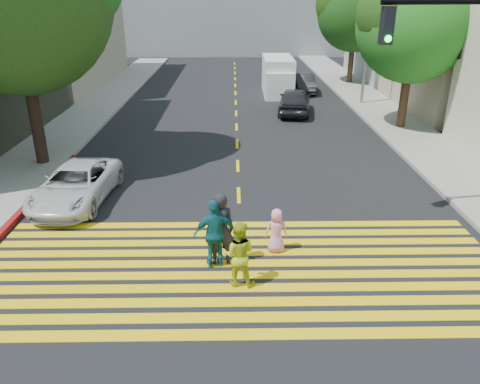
{
  "coord_description": "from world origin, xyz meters",
  "views": [
    {
      "loc": [
        -0.18,
        -8.88,
        6.46
      ],
      "look_at": [
        0.0,
        3.0,
        1.4
      ],
      "focal_mm": 35.0,
      "sensor_mm": 36.0,
      "label": 1
    }
  ],
  "objects_px": {
    "pedestrian_extra": "(215,234)",
    "dark_car_parked": "(304,83)",
    "pedestrian_man": "(220,229)",
    "dark_car_near": "(295,101)",
    "pedestrian_child": "(276,231)",
    "pedestrian_woman": "(238,254)",
    "silver_car": "(283,75)",
    "tree_right_near": "(416,18)",
    "white_sedan": "(76,184)",
    "tree_right_far": "(357,8)",
    "white_van": "(278,77)"
  },
  "relations": [
    {
      "from": "pedestrian_man",
      "to": "silver_car",
      "type": "xyz_separation_m",
      "value": [
        4.26,
        26.59,
        -0.39
      ]
    },
    {
      "from": "white_sedan",
      "to": "dark_car_parked",
      "type": "bearing_deg",
      "value": 65.37
    },
    {
      "from": "tree_right_far",
      "to": "pedestrian_extra",
      "type": "distance_m",
      "value": 28.15
    },
    {
      "from": "pedestrian_child",
      "to": "white_sedan",
      "type": "distance_m",
      "value": 7.21
    },
    {
      "from": "pedestrian_woman",
      "to": "white_van",
      "type": "height_order",
      "value": "white_van"
    },
    {
      "from": "tree_right_near",
      "to": "pedestrian_woman",
      "type": "relative_size",
      "value": 4.83
    },
    {
      "from": "pedestrian_child",
      "to": "pedestrian_extra",
      "type": "distance_m",
      "value": 1.78
    },
    {
      "from": "pedestrian_extra",
      "to": "silver_car",
      "type": "relative_size",
      "value": 0.45
    },
    {
      "from": "pedestrian_extra",
      "to": "dark_car_parked",
      "type": "height_order",
      "value": "pedestrian_extra"
    },
    {
      "from": "white_van",
      "to": "pedestrian_child",
      "type": "bearing_deg",
      "value": -94.22
    },
    {
      "from": "dark_car_parked",
      "to": "dark_car_near",
      "type": "bearing_deg",
      "value": -104.14
    },
    {
      "from": "tree_right_near",
      "to": "dark_car_near",
      "type": "xyz_separation_m",
      "value": [
        -5.13,
        3.43,
        -4.62
      ]
    },
    {
      "from": "silver_car",
      "to": "dark_car_parked",
      "type": "height_order",
      "value": "dark_car_parked"
    },
    {
      "from": "pedestrian_extra",
      "to": "white_van",
      "type": "bearing_deg",
      "value": -108.71
    },
    {
      "from": "pedestrian_man",
      "to": "silver_car",
      "type": "relative_size",
      "value": 0.48
    },
    {
      "from": "white_sedan",
      "to": "white_van",
      "type": "bearing_deg",
      "value": 69.41
    },
    {
      "from": "pedestrian_extra",
      "to": "silver_car",
      "type": "height_order",
      "value": "pedestrian_extra"
    },
    {
      "from": "pedestrian_woman",
      "to": "dark_car_near",
      "type": "bearing_deg",
      "value": -93.04
    },
    {
      "from": "tree_right_near",
      "to": "dark_car_parked",
      "type": "bearing_deg",
      "value": 110.7
    },
    {
      "from": "pedestrian_woman",
      "to": "dark_car_parked",
      "type": "relative_size",
      "value": 0.43
    },
    {
      "from": "pedestrian_extra",
      "to": "dark_car_parked",
      "type": "xyz_separation_m",
      "value": [
        5.48,
        22.79,
        -0.29
      ]
    },
    {
      "from": "pedestrian_child",
      "to": "white_sedan",
      "type": "xyz_separation_m",
      "value": [
        -6.36,
        3.38,
        -0.0
      ]
    },
    {
      "from": "pedestrian_child",
      "to": "white_sedan",
      "type": "height_order",
      "value": "pedestrian_child"
    },
    {
      "from": "tree_right_near",
      "to": "tree_right_far",
      "type": "height_order",
      "value": "tree_right_far"
    },
    {
      "from": "pedestrian_child",
      "to": "white_sedan",
      "type": "bearing_deg",
      "value": -30.53
    },
    {
      "from": "tree_right_near",
      "to": "white_sedan",
      "type": "xyz_separation_m",
      "value": [
        -13.92,
        -8.97,
        -4.75
      ]
    },
    {
      "from": "pedestrian_woman",
      "to": "white_van",
      "type": "xyz_separation_m",
      "value": [
        2.99,
        23.04,
        0.34
      ]
    },
    {
      "from": "pedestrian_extra",
      "to": "dark_car_parked",
      "type": "relative_size",
      "value": 0.48
    },
    {
      "from": "tree_right_far",
      "to": "white_van",
      "type": "relative_size",
      "value": 1.54
    },
    {
      "from": "tree_right_near",
      "to": "white_sedan",
      "type": "bearing_deg",
      "value": -147.19
    },
    {
      "from": "tree_right_near",
      "to": "silver_car",
      "type": "xyz_separation_m",
      "value": [
        -4.78,
        13.65,
        -4.77
      ]
    },
    {
      "from": "pedestrian_extra",
      "to": "pedestrian_child",
      "type": "bearing_deg",
      "value": -165.65
    },
    {
      "from": "white_sedan",
      "to": "silver_car",
      "type": "relative_size",
      "value": 1.07
    },
    {
      "from": "pedestrian_extra",
      "to": "silver_car",
      "type": "bearing_deg",
      "value": -108.91
    },
    {
      "from": "pedestrian_man",
      "to": "dark_car_near",
      "type": "relative_size",
      "value": 0.45
    },
    {
      "from": "tree_right_near",
      "to": "pedestrian_man",
      "type": "distance_m",
      "value": 16.38
    },
    {
      "from": "pedestrian_woman",
      "to": "pedestrian_child",
      "type": "distance_m",
      "value": 1.86
    },
    {
      "from": "pedestrian_woman",
      "to": "dark_car_parked",
      "type": "xyz_separation_m",
      "value": [
        4.91,
        23.62,
        -0.19
      ]
    },
    {
      "from": "white_sedan",
      "to": "pedestrian_child",
      "type": "bearing_deg",
      "value": -23.93
    },
    {
      "from": "dark_car_near",
      "to": "white_van",
      "type": "bearing_deg",
      "value": -76.49
    },
    {
      "from": "pedestrian_woman",
      "to": "pedestrian_child",
      "type": "height_order",
      "value": "pedestrian_woman"
    },
    {
      "from": "white_sedan",
      "to": "dark_car_parked",
      "type": "distance_m",
      "value": 21.32
    },
    {
      "from": "tree_right_near",
      "to": "dark_car_parked",
      "type": "distance_m",
      "value": 11.43
    },
    {
      "from": "pedestrian_man",
      "to": "dark_car_parked",
      "type": "relative_size",
      "value": 0.52
    },
    {
      "from": "pedestrian_man",
      "to": "pedestrian_child",
      "type": "xyz_separation_m",
      "value": [
        1.48,
        0.58,
        -0.37
      ]
    },
    {
      "from": "pedestrian_man",
      "to": "pedestrian_child",
      "type": "bearing_deg",
      "value": -165.04
    },
    {
      "from": "white_sedan",
      "to": "pedestrian_woman",
      "type": "bearing_deg",
      "value": -38.61
    },
    {
      "from": "silver_car",
      "to": "pedestrian_child",
      "type": "bearing_deg",
      "value": 77.92
    },
    {
      "from": "pedestrian_child",
      "to": "dark_car_near",
      "type": "bearing_deg",
      "value": -101.25
    },
    {
      "from": "pedestrian_child",
      "to": "pedestrian_extra",
      "type": "relative_size",
      "value": 0.67
    }
  ]
}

